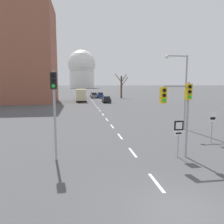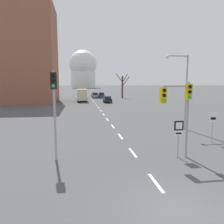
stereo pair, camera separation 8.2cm
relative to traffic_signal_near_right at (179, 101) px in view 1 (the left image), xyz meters
name	(u,v)px [view 1 (the left image)]	position (x,y,z in m)	size (l,w,h in m)	color
ground_plane	(179,211)	(-2.51, -5.46, -3.54)	(800.00, 800.00, 0.00)	#4C4C4F
lane_stripe_0	(156,182)	(-2.51, -3.14, -3.54)	(0.16, 2.00, 0.01)	silver
lane_stripe_1	(133,152)	(-2.51, 1.36, -3.54)	(0.16, 2.00, 0.01)	silver
lane_stripe_2	(120,136)	(-2.51, 5.86, -3.54)	(0.16, 2.00, 0.01)	silver
lane_stripe_3	(112,126)	(-2.51, 10.36, -3.54)	(0.16, 2.00, 0.01)	silver
lane_stripe_4	(107,119)	(-2.51, 14.86, -3.54)	(0.16, 2.00, 0.01)	silver
lane_stripe_5	(103,114)	(-2.51, 19.36, -3.54)	(0.16, 2.00, 0.01)	silver
lane_stripe_6	(100,111)	(-2.51, 23.86, -3.54)	(0.16, 2.00, 0.01)	silver
lane_stripe_7	(98,108)	(-2.51, 28.36, -3.54)	(0.16, 2.00, 0.01)	silver
lane_stripe_8	(96,105)	(-2.51, 32.86, -3.54)	(0.16, 2.00, 0.01)	silver
lane_stripe_9	(94,103)	(-2.51, 37.36, -3.54)	(0.16, 2.00, 0.01)	silver
lane_stripe_10	(93,102)	(-2.51, 41.86, -3.54)	(0.16, 2.00, 0.01)	silver
lane_stripe_11	(92,100)	(-2.51, 46.36, -3.54)	(0.16, 2.00, 0.01)	silver
lane_stripe_12	(91,99)	(-2.51, 50.86, -3.54)	(0.16, 2.00, 0.01)	silver
traffic_signal_near_right	(179,101)	(0.00, 0.00, 0.00)	(1.96, 0.34, 4.68)	#9E9EA3
traffic_signal_near_left	(54,99)	(-7.44, 0.66, 0.17)	(0.36, 0.34, 5.34)	#9E9EA3
route_sign_post	(179,132)	(0.04, 0.02, -1.93)	(0.60, 0.08, 2.37)	#9E9EA3
speed_limit_sign	(212,122)	(4.17, 2.84, -1.89)	(0.60, 0.08, 2.45)	#9E9EA3
street_lamp_right	(182,84)	(3.97, 7.83, 1.03)	(2.31, 0.36, 7.29)	#9E9EA3
sedan_near_left	(94,95)	(-1.26, 55.41, -2.69)	(1.85, 4.57, 1.69)	slate
sedan_near_right	(100,95)	(0.64, 54.89, -2.66)	(1.71, 4.52, 1.77)	navy
sedan_mid_centre	(82,97)	(-5.21, 48.18, -2.70)	(1.75, 3.86, 1.66)	silver
sedan_far_left	(93,94)	(-1.19, 62.25, -2.77)	(1.72, 4.31, 1.50)	maroon
sedan_far_right	(106,99)	(0.48, 38.67, -2.73)	(1.79, 4.22, 1.57)	black
sedan_distant_centre	(83,96)	(-4.74, 53.92, -2.72)	(1.89, 4.03, 1.65)	#2D4C33
delivery_truck	(81,95)	(-5.42, 42.83, -1.84)	(2.44, 7.20, 3.14)	#333842
bare_tree_left_near	(53,90)	(-12.68, 47.55, -0.69)	(2.51, 2.72, 5.47)	brown
bare_tree_right_near	(122,86)	(7.09, 53.78, 0.19)	(3.71, 3.95, 7.51)	brown
capitol_dome	(82,69)	(-2.51, 194.25, 13.79)	(25.19, 25.19, 35.58)	silver
apartment_block_left	(15,54)	(-20.56, 42.60, 7.81)	(18.00, 14.00, 22.70)	#935642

